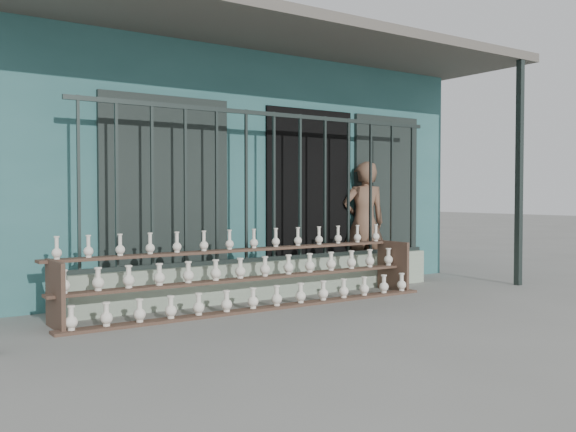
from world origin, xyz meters
TOP-DOWN VIEW (x-y plane):
  - ground at (0.00, 0.00)m, footprint 60.00×60.00m
  - workshop_building at (0.00, 4.23)m, footprint 7.40×6.60m
  - parapet_wall at (0.00, 1.30)m, footprint 5.00×0.20m
  - security_fence at (-0.00, 1.30)m, footprint 5.00×0.04m
  - shelf_rack at (-0.55, 0.88)m, footprint 4.50×0.68m
  - elderly_woman at (1.75, 1.64)m, footprint 0.73×0.60m

SIDE VIEW (x-z plane):
  - ground at x=0.00m, z-range 0.00..0.00m
  - parapet_wall at x=0.00m, z-range 0.00..0.45m
  - shelf_rack at x=-0.55m, z-range -0.06..0.79m
  - elderly_woman at x=1.75m, z-range 0.00..1.71m
  - security_fence at x=0.00m, z-range 0.45..2.25m
  - workshop_building at x=0.00m, z-range 0.02..3.23m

